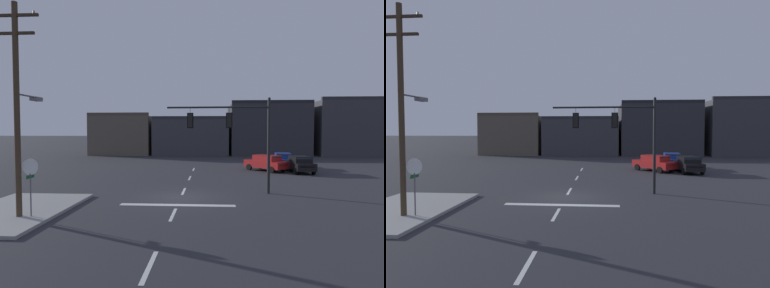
{
  "view_description": "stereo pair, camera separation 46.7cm",
  "coord_description": "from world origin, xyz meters",
  "views": [
    {
      "loc": [
        1.88,
        -19.48,
        4.15
      ],
      "look_at": [
        0.49,
        3.18,
        3.15
      ],
      "focal_mm": 30.05,
      "sensor_mm": 36.0,
      "label": 1
    },
    {
      "loc": [
        2.34,
        -19.44,
        4.15
      ],
      "look_at": [
        0.49,
        3.18,
        3.15
      ],
      "focal_mm": 30.05,
      "sensor_mm": 36.0,
      "label": 2
    }
  ],
  "objects": [
    {
      "name": "car_lot_nearside",
      "position": [
        9.73,
        16.34,
        0.86
      ],
      "size": [
        2.31,
        4.6,
        1.61
      ],
      "color": "navy",
      "rests_on": "ground"
    },
    {
      "name": "stop_bar_paint",
      "position": [
        0.0,
        -2.0,
        0.0
      ],
      "size": [
        6.4,
        0.5,
        0.01
      ],
      "primitive_type": "cube",
      "color": "silver",
      "rests_on": "ground"
    },
    {
      "name": "lane_centreline",
      "position": [
        0.0,
        2.0,
        0.0
      ],
      "size": [
        0.16,
        26.4,
        0.01
      ],
      "color": "silver",
      "rests_on": "ground"
    },
    {
      "name": "sidewalk_near_corner",
      "position": [
        -8.0,
        -4.0,
        0.07
      ],
      "size": [
        5.0,
        8.0,
        0.15
      ],
      "primitive_type": "cube",
      "color": "gray",
      "rests_on": "ground"
    },
    {
      "name": "car_lot_farside",
      "position": [
        7.38,
        13.24,
        0.86
      ],
      "size": [
        4.22,
        4.52,
        1.61
      ],
      "color": "#A81E1E",
      "rests_on": "ground"
    },
    {
      "name": "utility_pole",
      "position": [
        -7.02,
        -5.17,
        5.32
      ],
      "size": [
        2.2,
        2.1,
        9.92
      ],
      "color": "#423323",
      "rests_on": "ground"
    },
    {
      "name": "building_row",
      "position": [
        8.79,
        37.17,
        3.81
      ],
      "size": [
        49.76,
        13.21,
        9.25
      ],
      "color": "brown",
      "rests_on": "ground"
    },
    {
      "name": "ground_plane",
      "position": [
        0.0,
        0.0,
        0.0
      ],
      "size": [
        400.0,
        400.0,
        0.0
      ],
      "primitive_type": "plane",
      "color": "#2B2B30"
    },
    {
      "name": "stop_sign",
      "position": [
        -6.47,
        -5.24,
        2.14
      ],
      "size": [
        0.76,
        0.64,
        2.83
      ],
      "color": "#56565B",
      "rests_on": "ground"
    },
    {
      "name": "signal_mast_near_side",
      "position": [
        3.58,
        1.66,
        4.18
      ],
      "size": [
        6.76,
        0.49,
        6.26
      ],
      "color": "black",
      "rests_on": "ground"
    },
    {
      "name": "car_lot_middle",
      "position": [
        10.44,
        12.22,
        0.86
      ],
      "size": [
        2.15,
        4.55,
        1.61
      ],
      "color": "black",
      "rests_on": "ground"
    }
  ]
}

